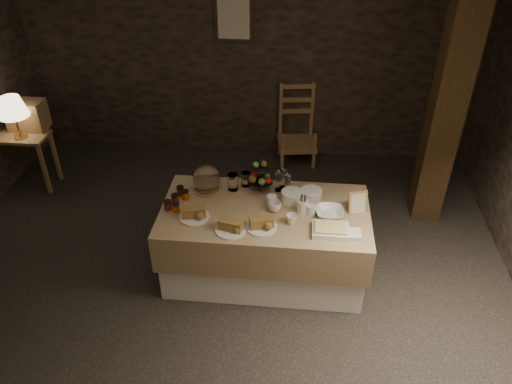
# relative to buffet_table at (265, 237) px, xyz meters

# --- Properties ---
(ground_plane) EXTENTS (5.50, 5.00, 0.01)m
(ground_plane) POSITION_rel_buffet_table_xyz_m (-0.41, -0.17, -0.42)
(ground_plane) COLOR black
(ground_plane) RESTS_ON ground
(room_shell) EXTENTS (5.52, 5.02, 2.60)m
(room_shell) POSITION_rel_buffet_table_xyz_m (-0.41, -0.17, 1.14)
(room_shell) COLOR black
(room_shell) RESTS_ON ground
(buffet_table) EXTENTS (1.84, 0.98, 0.73)m
(buffet_table) POSITION_rel_buffet_table_xyz_m (0.00, 0.00, 0.00)
(buffet_table) COLOR white
(buffet_table) RESTS_ON ground_plane
(console_table) EXTENTS (0.63, 0.36, 0.67)m
(console_table) POSITION_rel_buffet_table_xyz_m (-2.91, 1.23, 0.12)
(console_table) COLOR brown
(console_table) RESTS_ON ground_plane
(table_lamp) EXTENTS (0.33, 0.33, 0.49)m
(table_lamp) POSITION_rel_buffet_table_xyz_m (-2.86, 1.18, 0.62)
(table_lamp) COLOR #B58838
(table_lamp) RESTS_ON console_table
(wine_rack) EXTENTS (0.42, 0.26, 0.34)m
(wine_rack) POSITION_rel_buffet_table_xyz_m (-2.86, 1.41, 0.42)
(wine_rack) COLOR brown
(wine_rack) RESTS_ON console_table
(chair) EXTENTS (0.52, 0.50, 0.77)m
(chair) POSITION_rel_buffet_table_xyz_m (0.24, 2.17, 0.02)
(chair) COLOR brown
(chair) RESTS_ON ground_plane
(timber_column) EXTENTS (0.30, 0.30, 2.60)m
(timber_column) POSITION_rel_buffet_table_xyz_m (1.68, 1.12, 0.88)
(timber_column) COLOR black
(timber_column) RESTS_ON ground_plane
(framed_picture) EXTENTS (0.45, 0.04, 0.55)m
(framed_picture) POSITION_rel_buffet_table_xyz_m (-0.56, 2.29, 1.33)
(framed_picture) COLOR #312319
(framed_picture) RESTS_ON room_shell
(plate_stack_a) EXTENTS (0.19, 0.19, 0.10)m
(plate_stack_a) POSITION_rel_buffet_table_xyz_m (0.23, 0.16, 0.36)
(plate_stack_a) COLOR white
(plate_stack_a) RESTS_ON buffet_table
(plate_stack_b) EXTENTS (0.20, 0.20, 0.08)m
(plate_stack_b) POSITION_rel_buffet_table_xyz_m (0.40, 0.22, 0.35)
(plate_stack_b) COLOR white
(plate_stack_b) RESTS_ON buffet_table
(cutlery_holder) EXTENTS (0.10, 0.10, 0.12)m
(cutlery_holder) POSITION_rel_buffet_table_xyz_m (0.33, -0.00, 0.37)
(cutlery_holder) COLOR white
(cutlery_holder) RESTS_ON buffet_table
(cup_a) EXTENTS (0.15, 0.15, 0.09)m
(cup_a) POSITION_rel_buffet_table_xyz_m (0.09, -0.00, 0.36)
(cup_a) COLOR white
(cup_a) RESTS_ON buffet_table
(cup_b) EXTENTS (0.10, 0.10, 0.09)m
(cup_b) POSITION_rel_buffet_table_xyz_m (0.24, -0.17, 0.35)
(cup_b) COLOR white
(cup_b) RESTS_ON buffet_table
(mug_c) EXTENTS (0.09, 0.09, 0.09)m
(mug_c) POSITION_rel_buffet_table_xyz_m (0.05, 0.08, 0.36)
(mug_c) COLOR white
(mug_c) RESTS_ON buffet_table
(mug_d) EXTENTS (0.08, 0.08, 0.09)m
(mug_d) POSITION_rel_buffet_table_xyz_m (0.40, -0.02, 0.35)
(mug_d) COLOR white
(mug_d) RESTS_ON buffet_table
(bowl) EXTENTS (0.25, 0.25, 0.06)m
(bowl) POSITION_rel_buffet_table_xyz_m (0.56, -0.02, 0.34)
(bowl) COLOR white
(bowl) RESTS_ON buffet_table
(cake_dome) EXTENTS (0.26, 0.26, 0.26)m
(cake_dome) POSITION_rel_buffet_table_xyz_m (-0.56, 0.27, 0.41)
(cake_dome) COLOR brown
(cake_dome) RESTS_ON buffet_table
(fruit_stand) EXTENTS (0.24, 0.24, 0.33)m
(fruit_stand) POSITION_rel_buffet_table_xyz_m (-0.07, 0.31, 0.44)
(fruit_stand) COLOR black
(fruit_stand) RESTS_ON buffet_table
(bread_platter_left) EXTENTS (0.26, 0.26, 0.11)m
(bread_platter_left) POSITION_rel_buffet_table_xyz_m (-0.60, -0.17, 0.35)
(bread_platter_left) COLOR white
(bread_platter_left) RESTS_ON buffet_table
(bread_platter_center) EXTENTS (0.26, 0.26, 0.11)m
(bread_platter_center) POSITION_rel_buffet_table_xyz_m (-0.26, -0.31, 0.35)
(bread_platter_center) COLOR white
(bread_platter_center) RESTS_ON buffet_table
(bread_platter_right) EXTENTS (0.26, 0.26, 0.11)m
(bread_platter_right) POSITION_rel_buffet_table_xyz_m (-0.01, -0.25, 0.35)
(bread_platter_right) COLOR white
(bread_platter_right) RESTS_ON buffet_table
(jam_jars) EXTENTS (0.18, 0.32, 0.07)m
(jam_jars) POSITION_rel_buffet_table_xyz_m (-0.79, 0.02, 0.35)
(jam_jars) COLOR #5D1717
(jam_jars) RESTS_ON buffet_table
(tart_dish) EXTENTS (0.30, 0.22, 0.07)m
(tart_dish) POSITION_rel_buffet_table_xyz_m (0.56, -0.26, 0.34)
(tart_dish) COLOR white
(tart_dish) RESTS_ON buffet_table
(square_dish) EXTENTS (0.14, 0.14, 0.04)m
(square_dish) POSITION_rel_buffet_table_xyz_m (0.74, -0.30, 0.33)
(square_dish) COLOR white
(square_dish) RESTS_ON buffet_table
(menu_frame) EXTENTS (0.18, 0.11, 0.22)m
(menu_frame) POSITION_rel_buffet_table_xyz_m (0.81, 0.06, 0.40)
(menu_frame) COLOR brown
(menu_frame) RESTS_ON buffet_table
(storage_jar_a) EXTENTS (0.10, 0.10, 0.16)m
(storage_jar_a) POSITION_rel_buffet_table_xyz_m (-0.32, 0.30, 0.39)
(storage_jar_a) COLOR white
(storage_jar_a) RESTS_ON buffet_table
(storage_jar_b) EXTENTS (0.09, 0.09, 0.14)m
(storage_jar_b) POSITION_rel_buffet_table_xyz_m (-0.21, 0.37, 0.38)
(storage_jar_b) COLOR white
(storage_jar_b) RESTS_ON buffet_table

